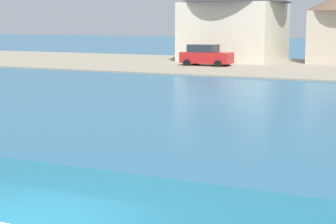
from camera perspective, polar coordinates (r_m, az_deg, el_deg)
name	(u,v)px	position (r m, az deg, el deg)	size (l,w,h in m)	color
car_near_shore	(206,55)	(48.23, 3.74, 5.57)	(4.18, 2.14, 1.86)	red
house_with_chimney	(235,17)	(54.62, 6.57, 9.25)	(10.31, 10.31, 7.87)	beige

